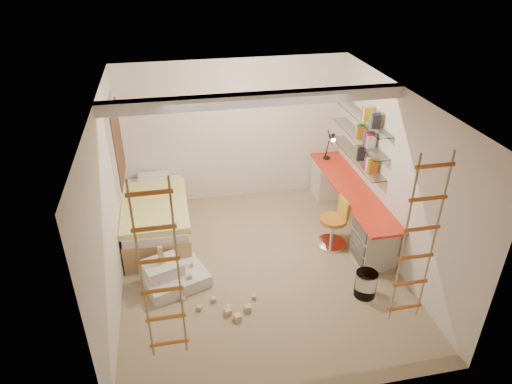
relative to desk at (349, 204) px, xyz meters
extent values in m
plane|color=#9D8965|center=(-1.72, -0.86, -0.40)|extent=(4.50, 4.50, 0.00)
cube|color=white|center=(-1.72, -0.56, 2.12)|extent=(4.00, 0.18, 0.16)
cube|color=white|center=(-3.69, 0.64, 1.15)|extent=(0.06, 1.15, 1.35)
cube|color=#4C2D1E|center=(-3.65, 0.64, 1.15)|extent=(0.02, 1.00, 1.20)
cylinder|color=white|center=(-0.41, -1.71, -0.22)|extent=(0.30, 0.30, 0.38)
cube|color=red|center=(0.00, -0.03, 0.33)|extent=(0.55, 2.80, 0.04)
cube|color=beige|center=(0.00, 1.07, -0.05)|extent=(0.52, 0.55, 0.71)
cube|color=beige|center=(0.00, -1.03, -0.05)|extent=(0.52, 0.55, 0.71)
cube|color=#4C4742|center=(-0.27, -1.03, 0.21)|extent=(0.02, 0.50, 0.18)
cube|color=#4C4742|center=(-0.27, -1.03, -0.01)|extent=(0.02, 0.50, 0.18)
cube|color=#4C4742|center=(-0.27, -1.03, -0.23)|extent=(0.02, 0.50, 0.18)
cube|color=white|center=(0.15, 0.27, 0.75)|extent=(0.25, 1.80, 0.01)
cube|color=white|center=(0.15, 0.27, 1.10)|extent=(0.25, 1.80, 0.01)
cube|color=white|center=(0.15, 0.27, 1.45)|extent=(0.25, 1.80, 0.01)
cube|color=#AD7F51|center=(-3.20, 0.37, -0.18)|extent=(1.00, 2.00, 0.45)
cube|color=white|center=(-3.20, 0.37, 0.11)|extent=(0.95, 1.95, 0.12)
cube|color=#FFF935|center=(-3.20, 0.22, 0.22)|extent=(1.02, 1.60, 0.10)
cube|color=white|center=(-3.20, 1.17, 0.23)|extent=(0.55, 0.35, 0.12)
cylinder|color=black|center=(-0.05, 1.12, 0.36)|extent=(0.14, 0.14, 0.02)
cylinder|color=black|center=(-0.05, 1.12, 0.55)|extent=(0.02, 0.15, 0.36)
cylinder|color=black|center=(-0.05, 1.02, 0.80)|extent=(0.02, 0.27, 0.20)
cone|color=black|center=(-0.05, 0.90, 0.85)|extent=(0.12, 0.14, 0.15)
cylinder|color=#FFEABF|center=(-0.05, 0.86, 0.82)|extent=(0.08, 0.04, 0.08)
cylinder|color=#B56E22|center=(-0.47, -0.51, 0.08)|extent=(0.46, 0.46, 0.06)
cube|color=gold|center=(-0.32, -0.50, 0.27)|extent=(0.06, 0.33, 0.31)
cylinder|color=silver|center=(-0.47, -0.51, -0.14)|extent=(0.05, 0.05, 0.43)
cylinder|color=silver|center=(-0.47, -0.51, -0.38)|extent=(0.52, 0.52, 0.05)
cube|color=silver|center=(-2.97, -0.97, -0.31)|extent=(1.02, 0.91, 0.19)
cube|color=silver|center=(-3.13, -0.93, -0.12)|extent=(0.63, 0.57, 0.19)
cube|color=#CCB284|center=(-3.13, -0.93, 0.01)|extent=(0.10, 0.10, 0.08)
cube|color=#CCB284|center=(-3.13, -0.93, 0.09)|extent=(0.09, 0.09, 0.07)
cube|color=#CCB284|center=(-3.13, -0.93, 0.18)|extent=(0.08, 0.08, 0.12)
cube|color=#CCB284|center=(-2.77, -1.11, -0.19)|extent=(0.06, 0.06, 0.06)
cube|color=#CCB284|center=(-2.73, -0.85, -0.19)|extent=(0.06, 0.06, 0.06)
cube|color=#CCB284|center=(-3.21, -1.14, -0.19)|extent=(0.06, 0.06, 0.06)
cube|color=#CCB284|center=(-2.89, -1.34, -0.37)|extent=(0.07, 0.07, 0.07)
cube|color=#CCB284|center=(-1.93, -1.49, -0.37)|extent=(0.07, 0.07, 0.07)
cube|color=#CCB284|center=(-2.69, -1.55, -0.37)|extent=(0.07, 0.07, 0.07)
cube|color=#CCB284|center=(-2.33, -1.71, -0.37)|extent=(0.07, 0.07, 0.07)
cube|color=#CCB284|center=(-2.49, -1.44, -0.37)|extent=(0.07, 0.07, 0.07)
cube|color=#CCB284|center=(-2.22, -1.83, -0.37)|extent=(0.07, 0.07, 0.07)
cube|color=#CCB284|center=(-2.06, -1.70, -0.37)|extent=(0.07, 0.07, 0.07)
cube|color=#CCB284|center=(-2.31, -1.62, -0.37)|extent=(0.07, 0.07, 0.07)
cube|color=orange|center=(0.15, 0.27, 0.86)|extent=(0.14, 0.70, 0.22)
cube|color=#1E722D|center=(0.15, 0.27, 1.21)|extent=(0.14, 0.58, 0.22)
cube|color=yellow|center=(0.15, 0.27, 1.56)|extent=(0.14, 0.52, 0.22)
camera|label=1|loc=(-2.84, -6.14, 3.97)|focal=32.00mm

